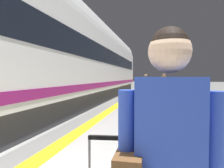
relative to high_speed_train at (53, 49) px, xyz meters
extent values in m
cube|color=yellow|center=(2.16, 3.15, -2.50)|extent=(0.36, 80.00, 0.01)
cube|color=slate|center=(1.81, 3.15, -2.50)|extent=(0.67, 80.00, 0.01)
cube|color=#38383D|center=(0.00, 0.50, -2.15)|extent=(2.67, 26.11, 0.70)
cube|color=white|center=(0.00, 0.50, -0.35)|extent=(2.90, 27.20, 2.90)
cylinder|color=white|center=(0.00, 0.50, 1.05)|extent=(2.84, 26.66, 2.84)
cube|color=black|center=(0.00, 0.50, 0.00)|extent=(2.93, 25.57, 0.80)
cube|color=#8C1966|center=(0.00, 0.50, -1.50)|extent=(2.94, 26.66, 0.24)
cube|color=gray|center=(-1.46, 4.58, -0.60)|extent=(0.02, 0.90, 2.00)
cube|color=blue|center=(4.17, -6.29, -1.41)|extent=(0.33, 0.20, 0.58)
cylinder|color=blue|center=(4.38, -6.29, -1.45)|extent=(0.09, 0.09, 0.54)
cylinder|color=blue|center=(3.96, -6.30, -1.45)|extent=(0.09, 0.09, 0.54)
sphere|color=beige|center=(4.17, -6.29, -0.99)|extent=(0.21, 0.21, 0.21)
sphere|color=black|center=(4.17, -6.29, -0.97)|extent=(0.19, 0.19, 0.19)
cylinder|color=gray|center=(3.71, -6.17, -1.68)|extent=(0.02, 0.02, 0.38)
cube|color=black|center=(3.81, -6.16, -1.49)|extent=(0.22, 0.05, 0.02)
cylinder|color=black|center=(3.06, 8.68, -2.09)|extent=(0.14, 0.14, 0.83)
cylinder|color=black|center=(3.23, 8.68, -2.09)|extent=(0.14, 0.14, 0.83)
cube|color=#4C4C51|center=(3.15, 8.68, -1.37)|extent=(0.34, 0.20, 0.59)
cylinder|color=#4C4C51|center=(2.93, 8.69, -1.42)|extent=(0.09, 0.09, 0.56)
cylinder|color=#4C4C51|center=(3.36, 8.69, -1.42)|extent=(0.09, 0.09, 0.56)
sphere|color=beige|center=(3.15, 8.68, -0.94)|extent=(0.22, 0.22, 0.22)
sphere|color=black|center=(3.15, 8.68, -0.92)|extent=(0.20, 0.20, 0.20)
cube|color=#19234C|center=(2.83, 8.44, -2.17)|extent=(0.42, 0.30, 0.55)
cube|color=#19234C|center=(2.80, 8.55, -2.24)|extent=(0.31, 0.09, 0.30)
cylinder|color=black|center=(2.70, 8.34, -2.47)|extent=(0.03, 0.06, 0.06)
cylinder|color=black|center=(2.98, 8.41, -2.47)|extent=(0.03, 0.06, 0.06)
cylinder|color=gray|center=(2.74, 8.36, -1.70)|extent=(0.02, 0.02, 0.38)
cylinder|color=gray|center=(2.94, 8.41, -1.70)|extent=(0.02, 0.02, 0.38)
cube|color=black|center=(2.84, 8.38, -1.51)|extent=(0.22, 0.08, 0.02)
cylinder|color=brown|center=(4.40, 6.98, -2.09)|extent=(0.14, 0.14, 0.83)
cylinder|color=brown|center=(4.56, 7.03, -2.09)|extent=(0.14, 0.14, 0.83)
cube|color=orange|center=(4.48, 7.00, -1.38)|extent=(0.38, 0.29, 0.59)
cylinder|color=orange|center=(4.27, 6.95, -1.43)|extent=(0.09, 0.09, 0.55)
cylinder|color=orange|center=(4.68, 7.08, -1.43)|extent=(0.09, 0.09, 0.55)
sphere|color=tan|center=(4.48, 7.00, -0.95)|extent=(0.22, 0.22, 0.22)
sphere|color=black|center=(4.48, 7.00, -0.93)|extent=(0.20, 0.20, 0.20)
ellipsoid|color=black|center=(4.80, 6.79, -2.35)|extent=(0.44, 0.26, 0.30)
torus|color=black|center=(4.80, 6.79, -2.25)|extent=(0.22, 0.02, 0.22)
camera|label=1|loc=(4.12, -7.32, -1.12)|focal=32.15mm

